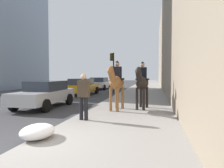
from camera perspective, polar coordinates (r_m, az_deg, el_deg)
The scene contains 9 objects.
sidewalk_slab at distance 5.14m, azimuth -2.14°, elevation -17.20°, with size 120.00×4.03×0.12m, color gray.
mounted_horse_near at distance 9.97m, azimuth 1.18°, elevation 0.51°, with size 2.15×0.74×2.35m.
mounted_horse_far at distance 10.42m, azimuth 8.05°, elevation 0.47°, with size 2.15×0.76×2.32m.
pedestrian_greeting at distance 7.86m, azimuth -7.64°, elevation -2.58°, with size 0.32×0.43×1.70m.
car_near_lane at distance 25.74m, azimuth -3.35°, elevation 0.24°, with size 4.62×2.19×1.44m.
car_mid_lane at distance 18.93m, azimuth -8.05°, elevation -0.63°, with size 4.54×2.10×1.44m.
car_far_lane at distance 12.16m, azimuth -17.62°, elevation -2.48°, with size 4.42×1.98×1.44m.
traffic_light_near_curb at distance 19.82m, azimuth 0.17°, elevation 4.79°, with size 0.20×0.44×3.82m.
snow_pile_near at distance 6.02m, azimuth -19.35°, elevation -11.93°, with size 1.07×0.83×0.37m, color white.
Camera 1 is at (-4.71, -3.13, 1.80)m, focal length 34.02 mm.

